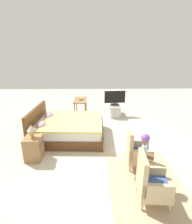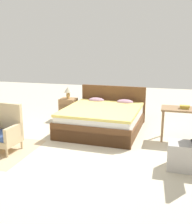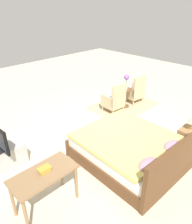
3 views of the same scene
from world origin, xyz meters
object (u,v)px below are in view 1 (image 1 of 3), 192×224
(armchair_by_window_left, at_px, (151,183))
(book_stack, at_px, (81,99))
(flower_vase, at_px, (145,143))
(tv_stand, at_px, (114,110))
(nightstand, at_px, (34,148))
(tv_flatscreen, at_px, (115,98))
(vanity_desk, at_px, (80,102))
(table_lamp, at_px, (31,129))
(side_table, at_px, (143,165))
(bed, at_px, (68,128))
(armchair_by_window_right, at_px, (137,151))

(armchair_by_window_left, xyz_separation_m, book_stack, (4.43, 1.49, 0.38))
(flower_vase, relative_size, tv_stand, 0.50)
(flower_vase, bearing_deg, nightstand, 70.75)
(tv_flatscreen, height_order, vanity_desk, tv_flatscreen)
(flower_vase, xyz_separation_m, table_lamp, (0.87, 2.49, -0.09))
(tv_stand, bearing_deg, side_table, -178.92)
(bed, distance_m, armchair_by_window_left, 3.14)
(table_lamp, height_order, book_stack, table_lamp)
(tv_stand, bearing_deg, armchair_by_window_right, -178.69)
(tv_stand, bearing_deg, flower_vase, -178.92)
(book_stack, bearing_deg, flower_vase, -159.22)
(vanity_desk, height_order, book_stack, book_stack)
(tv_stand, height_order, book_stack, book_stack)
(side_table, bearing_deg, table_lamp, 70.75)
(armchair_by_window_left, distance_m, book_stack, 4.69)
(nightstand, bearing_deg, tv_flatscreen, -36.69)
(bed, xyz_separation_m, nightstand, (-1.19, 0.69, -0.00))
(side_table, relative_size, nightstand, 1.02)
(armchair_by_window_left, bearing_deg, bed, 34.95)
(side_table, bearing_deg, tv_flatscreen, 1.08)
(bed, xyz_separation_m, side_table, (-2.06, -1.79, 0.08))
(nightstand, distance_m, vanity_desk, 3.26)
(tv_flatscreen, bearing_deg, book_stack, 97.06)
(flower_vase, relative_size, vanity_desk, 0.46)
(bed, bearing_deg, table_lamp, 149.77)
(nightstand, height_order, table_lamp, table_lamp)
(armchair_by_window_left, height_order, tv_flatscreen, tv_flatscreen)
(armchair_by_window_left, bearing_deg, vanity_desk, 18.70)
(armchair_by_window_right, xyz_separation_m, nightstand, (0.35, 2.49, -0.09))
(armchair_by_window_right, relative_size, book_stack, 4.40)
(tv_flatscreen, distance_m, vanity_desk, 1.45)
(bed, xyz_separation_m, tv_stand, (2.04, -1.71, -0.06))
(nightstand, relative_size, tv_stand, 0.62)
(armchair_by_window_left, distance_m, side_table, 0.51)
(vanity_desk, bearing_deg, tv_flatscreen, -84.48)
(vanity_desk, bearing_deg, table_lamp, 162.48)
(armchair_by_window_left, height_order, book_stack, armchair_by_window_left)
(flower_vase, distance_m, tv_stand, 4.15)
(bed, height_order, armchair_by_window_right, bed)
(side_table, bearing_deg, armchair_by_window_left, -179.52)
(armchair_by_window_right, height_order, flower_vase, flower_vase)
(tv_stand, relative_size, vanity_desk, 0.92)
(flower_vase, bearing_deg, armchair_by_window_right, -0.47)
(side_table, relative_size, table_lamp, 1.83)
(armchair_by_window_left, height_order, vanity_desk, armchair_by_window_left)
(bed, distance_m, nightstand, 1.38)
(armchair_by_window_left, bearing_deg, side_table, 0.48)
(bed, distance_m, book_stack, 1.95)
(nightstand, xyz_separation_m, tv_stand, (3.23, -2.41, -0.06))
(bed, distance_m, armchair_by_window_right, 2.37)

